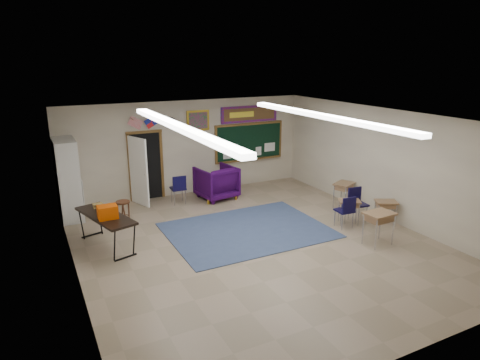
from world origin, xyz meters
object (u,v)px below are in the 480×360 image
wingback_armchair (216,182)px  folding_table (107,229)px  wooden_stool (124,212)px  student_desk_front_right (343,194)px  student_desk_front_left (349,211)px

wingback_armchair → folding_table: size_ratio=0.56×
wooden_stool → student_desk_front_right: bearing=-14.2°
wingback_armchair → folding_table: folding_table is taller
student_desk_front_right → wooden_stool: bearing=140.8°
wingback_armchair → student_desk_front_right: 3.89m
wingback_armchair → wooden_stool: wingback_armchair is taller
student_desk_front_right → wooden_stool: student_desk_front_right is taller
wooden_stool → wingback_armchair: bearing=16.4°
wingback_armchair → wooden_stool: 3.23m
student_desk_front_right → student_desk_front_left: bearing=-148.9°
student_desk_front_left → student_desk_front_right: student_desk_front_right is taller
student_desk_front_right → folding_table: folding_table is taller
wooden_stool → folding_table: bearing=-118.0°
folding_table → wooden_stool: (0.65, 1.22, -0.10)m
student_desk_front_left → folding_table: 6.18m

